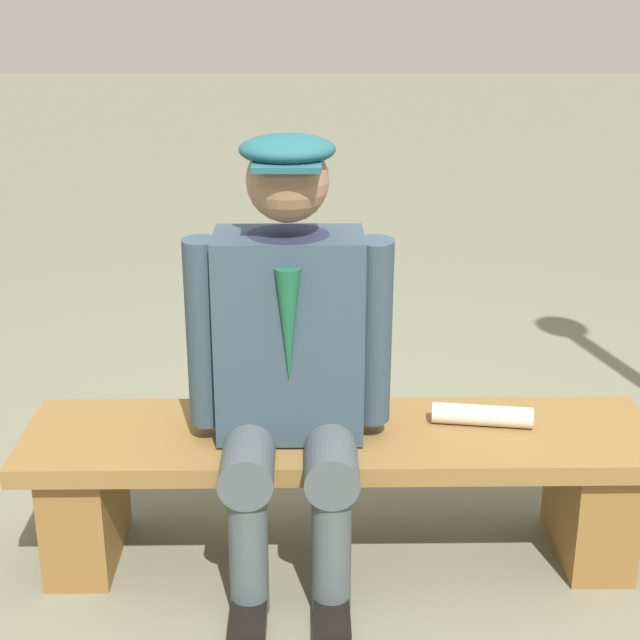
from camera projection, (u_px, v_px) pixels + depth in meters
ground_plane at (339, 553)px, 2.98m from camera, size 30.00×30.00×0.00m
bench at (339, 473)px, 2.88m from camera, size 1.87×0.47×0.42m
seated_man at (289, 351)px, 2.68m from camera, size 0.59×0.58×1.30m
rolled_magazine at (482, 415)px, 2.86m from camera, size 0.30×0.11×0.06m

